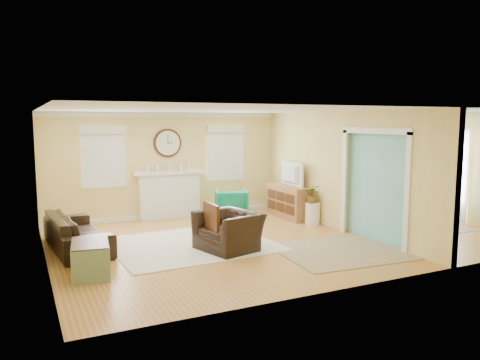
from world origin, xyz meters
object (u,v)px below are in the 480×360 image
at_px(sofa, 77,232).
at_px(green_chair, 231,204).
at_px(dining_table, 397,209).
at_px(eames_chair, 229,231).
at_px(credenza, 289,201).

distance_m(sofa, green_chair, 3.98).
xyz_separation_m(sofa, dining_table, (7.02, -0.91, 0.01)).
relative_size(eames_chair, dining_table, 0.58).
bearing_deg(green_chair, dining_table, 166.13).
bearing_deg(eames_chair, sofa, -132.13).
xyz_separation_m(eames_chair, credenza, (2.57, 2.05, 0.04)).
relative_size(sofa, green_chair, 2.83).
xyz_separation_m(green_chair, dining_table, (3.26, -2.19, -0.03)).
height_order(eames_chair, dining_table, eames_chair).
relative_size(green_chair, credenza, 0.54).
bearing_deg(dining_table, green_chair, 69.10).
bearing_deg(dining_table, credenza, 61.94).
xyz_separation_m(sofa, green_chair, (3.77, 1.28, 0.03)).
bearing_deg(dining_table, sofa, 95.64).
bearing_deg(sofa, eames_chair, -122.02).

